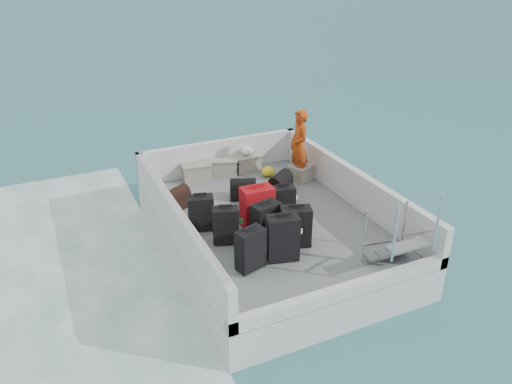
% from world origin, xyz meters
% --- Properties ---
extents(ground, '(160.00, 160.00, 0.00)m').
position_xyz_m(ground, '(0.00, 0.00, 0.00)').
color(ground, '#1A5B5C').
rests_on(ground, ground).
extents(ferry_hull, '(3.60, 5.00, 0.60)m').
position_xyz_m(ferry_hull, '(0.00, 0.00, 0.30)').
color(ferry_hull, silver).
rests_on(ferry_hull, ground).
extents(deck, '(3.30, 4.70, 0.02)m').
position_xyz_m(deck, '(0.00, 0.00, 0.61)').
color(deck, slate).
rests_on(deck, ferry_hull).
extents(deck_fittings, '(3.60, 5.00, 0.90)m').
position_xyz_m(deck_fittings, '(0.35, -0.32, 0.99)').
color(deck_fittings, silver).
rests_on(deck_fittings, deck).
extents(suitcase_0, '(0.49, 0.36, 0.68)m').
position_xyz_m(suitcase_0, '(-0.93, -1.25, 0.96)').
color(suitcase_0, black).
rests_on(suitcase_0, deck).
extents(suitcase_1, '(0.48, 0.37, 0.64)m').
position_xyz_m(suitcase_1, '(-0.99, -0.39, 0.94)').
color(suitcase_1, black).
rests_on(suitcase_1, deck).
extents(suitcase_2, '(0.49, 0.37, 0.63)m').
position_xyz_m(suitcase_2, '(-1.21, 0.20, 0.93)').
color(suitcase_2, black).
rests_on(suitcase_2, deck).
extents(suitcase_3, '(0.55, 0.40, 0.75)m').
position_xyz_m(suitcase_3, '(-0.38, -1.22, 0.99)').
color(suitcase_3, black).
rests_on(suitcase_3, deck).
extents(suitcase_4, '(0.51, 0.37, 0.68)m').
position_xyz_m(suitcase_4, '(-0.36, -0.61, 0.96)').
color(suitcase_4, black).
rests_on(suitcase_4, deck).
extents(suitcase_5, '(0.55, 0.34, 0.75)m').
position_xyz_m(suitcase_5, '(-0.30, -0.13, 0.99)').
color(suitcase_5, '#9C0C15').
rests_on(suitcase_5, deck).
extents(suitcase_6, '(0.56, 0.44, 0.68)m').
position_xyz_m(suitcase_6, '(0.01, -0.93, 0.96)').
color(suitcase_6, black).
rests_on(suitcase_6, deck).
extents(suitcase_7, '(0.47, 0.33, 0.60)m').
position_xyz_m(suitcase_7, '(0.26, -0.01, 0.92)').
color(suitcase_7, black).
rests_on(suitcase_7, deck).
extents(suitcase_8, '(0.79, 0.57, 0.29)m').
position_xyz_m(suitcase_8, '(0.32, 0.49, 0.76)').
color(suitcase_8, '#9C0C15').
rests_on(suitcase_8, deck).
extents(duffel_0, '(0.60, 0.52, 0.32)m').
position_xyz_m(duffel_0, '(-1.38, 1.12, 0.78)').
color(duffel_0, black).
rests_on(duffel_0, deck).
extents(duffel_1, '(0.58, 0.47, 0.32)m').
position_xyz_m(duffel_1, '(-0.08, 0.98, 0.78)').
color(duffel_1, black).
rests_on(duffel_1, deck).
extents(duffel_2, '(0.62, 0.56, 0.32)m').
position_xyz_m(duffel_2, '(0.70, 0.92, 0.78)').
color(duffel_2, black).
rests_on(duffel_2, deck).
extents(crate_0, '(0.60, 0.45, 0.34)m').
position_xyz_m(crate_0, '(-0.62, 2.20, 0.79)').
color(crate_0, gray).
rests_on(crate_0, deck).
extents(crate_1, '(0.67, 0.57, 0.35)m').
position_xyz_m(crate_1, '(-0.02, 2.20, 0.79)').
color(crate_1, gray).
rests_on(crate_1, deck).
extents(crate_2, '(0.56, 0.40, 0.33)m').
position_xyz_m(crate_2, '(0.54, 2.20, 0.79)').
color(crate_2, gray).
rests_on(crate_2, deck).
extents(crate_3, '(0.61, 0.53, 0.31)m').
position_xyz_m(crate_3, '(1.41, 1.28, 0.77)').
color(crate_3, gray).
rests_on(crate_3, deck).
extents(yellow_bag, '(0.28, 0.26, 0.22)m').
position_xyz_m(yellow_bag, '(0.82, 1.72, 0.73)').
color(yellow_bag, yellow).
rests_on(yellow_bag, deck).
extents(white_bag, '(0.24, 0.24, 0.18)m').
position_xyz_m(white_bag, '(0.54, 2.20, 1.04)').
color(white_bag, white).
rests_on(white_bag, crate_2).
extents(passenger, '(0.42, 0.60, 1.52)m').
position_xyz_m(passenger, '(1.30, 1.28, 1.38)').
color(passenger, '#ED5516').
rests_on(passenger, deck).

